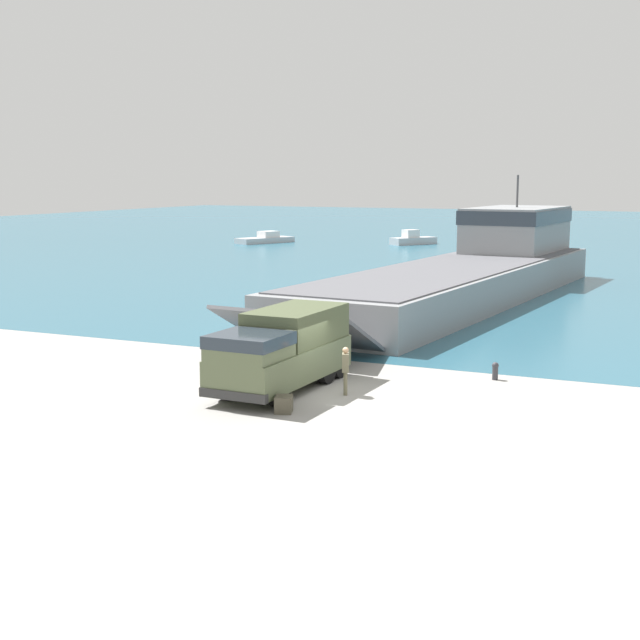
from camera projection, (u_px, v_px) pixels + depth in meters
name	position (u px, v px, depth m)	size (l,w,h in m)	color
ground_plane	(332.00, 394.00, 32.52)	(240.00, 240.00, 0.00)	gray
water_surface	(619.00, 236.00, 118.64)	(240.00, 180.00, 0.01)	#285B70
landing_craft	(474.00, 266.00, 59.47)	(10.98, 40.80, 7.98)	gray
military_truck	(281.00, 349.00, 32.98)	(2.75, 7.15, 2.91)	#566042
soldier_on_ramp	(346.00, 367.00, 32.27)	(0.38, 0.50, 1.76)	#6B664C
moored_boat_a	(413.00, 239.00, 104.26)	(4.76, 5.64, 1.73)	#B7BABF
moored_boat_b	(265.00, 239.00, 106.69)	(5.25, 7.61, 1.39)	#B7BABF
mooring_bollard	(495.00, 370.00, 34.74)	(0.26, 0.26, 0.70)	#333338
cargo_crate	(284.00, 404.00, 29.93)	(0.57, 0.68, 0.57)	#4C4738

